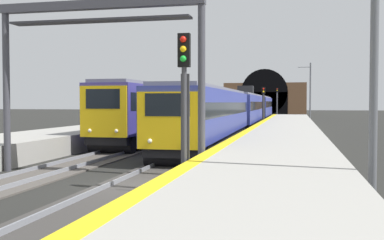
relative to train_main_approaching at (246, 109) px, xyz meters
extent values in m
plane|color=black|center=(-35.61, 0.00, -2.16)|extent=(320.00, 320.00, 0.00)
cube|color=#9E9B93|center=(-35.61, -4.52, -1.63)|extent=(112.00, 4.89, 1.07)
cube|color=yellow|center=(-35.61, -2.33, -1.09)|extent=(112.00, 0.50, 0.01)
cube|color=#383533|center=(-35.61, 0.00, -2.13)|extent=(160.00, 2.64, 0.06)
cube|color=gray|center=(-35.61, 0.72, -2.02)|extent=(160.00, 0.07, 0.15)
cube|color=gray|center=(-35.61, -0.72, -2.02)|extent=(160.00, 0.07, 0.15)
cube|color=#4C4742|center=(-35.61, 4.54, -2.13)|extent=(160.00, 2.79, 0.06)
cube|color=gray|center=(-35.61, 3.82, -2.02)|extent=(160.00, 0.07, 0.15)
cube|color=navy|center=(-21.44, 0.00, 0.08)|extent=(20.75, 2.99, 2.69)
cube|color=black|center=(-21.44, 0.00, 0.34)|extent=(19.92, 3.01, 0.77)
cube|color=slate|center=(-21.44, 0.00, 1.53)|extent=(20.12, 2.56, 0.20)
cube|color=black|center=(-21.44, 0.00, -1.43)|extent=(20.33, 2.65, 0.47)
cylinder|color=black|center=(-30.87, -0.09, -1.73)|extent=(0.87, 2.57, 0.85)
cylinder|color=black|center=(-29.07, -0.08, -1.73)|extent=(0.87, 2.57, 0.85)
cylinder|color=black|center=(-13.82, 0.08, -1.73)|extent=(0.87, 2.57, 0.85)
cylinder|color=black|center=(-12.02, 0.09, -1.73)|extent=(0.87, 2.57, 0.85)
cube|color=#E5B20F|center=(-31.84, -0.10, -0.04)|extent=(0.15, 2.67, 2.43)
cube|color=black|center=(-31.89, -0.10, 0.62)|extent=(0.06, 1.95, 0.97)
sphere|color=#F2EACC|center=(-31.89, -0.87, -0.91)|extent=(0.20, 0.20, 0.20)
sphere|color=#F2EACC|center=(-31.91, 0.66, -0.91)|extent=(0.20, 0.20, 0.20)
cube|color=navy|center=(-0.12, 0.00, 0.08)|extent=(20.75, 2.99, 2.69)
cube|color=black|center=(-0.12, 0.00, 0.38)|extent=(19.92, 3.01, 0.81)
cube|color=slate|center=(-0.12, 0.00, 1.53)|extent=(20.12, 2.56, 0.20)
cube|color=black|center=(-0.12, 0.00, -1.43)|extent=(20.33, 2.65, 0.47)
cylinder|color=black|center=(-9.54, -0.09, -1.73)|extent=(0.87, 2.57, 0.85)
cylinder|color=black|center=(-7.74, -0.08, -1.73)|extent=(0.87, 2.57, 0.85)
cylinder|color=black|center=(7.49, 0.08, -1.73)|extent=(0.87, 2.57, 0.85)
cylinder|color=black|center=(9.29, 0.09, -1.73)|extent=(0.87, 2.57, 0.85)
cube|color=navy|center=(21.19, 0.00, 0.08)|extent=(20.75, 2.99, 2.69)
cube|color=black|center=(21.19, 0.00, 0.44)|extent=(19.92, 3.01, 0.87)
cube|color=slate|center=(21.19, 0.00, 1.53)|extent=(20.12, 2.56, 0.20)
cube|color=black|center=(21.19, 0.00, -1.43)|extent=(20.33, 2.65, 0.47)
cylinder|color=black|center=(12.26, -0.09, -1.73)|extent=(0.87, 2.57, 0.85)
cylinder|color=black|center=(14.06, -0.07, -1.73)|extent=(0.87, 2.57, 0.85)
cylinder|color=black|center=(28.33, 0.07, -1.73)|extent=(0.87, 2.57, 0.85)
cylinder|color=black|center=(30.13, 0.09, -1.73)|extent=(0.87, 2.57, 0.85)
cube|color=black|center=(-0.12, 0.00, 2.08)|extent=(1.32, 1.68, 0.90)
cube|color=navy|center=(-18.02, 4.54, 0.32)|extent=(18.97, 3.07, 2.94)
cube|color=black|center=(-18.02, 4.54, 0.76)|extent=(18.22, 3.09, 1.00)
cube|color=slate|center=(-18.02, 4.54, 1.89)|extent=(18.40, 2.64, 0.20)
cube|color=black|center=(-18.02, 4.54, -1.34)|extent=(18.59, 2.73, 0.53)
cylinder|color=black|center=(-26.42, 4.66, -1.68)|extent=(1.00, 2.58, 0.96)
cylinder|color=black|center=(-24.62, 4.63, -1.68)|extent=(1.00, 2.58, 0.96)
cylinder|color=black|center=(-11.43, 4.44, -1.68)|extent=(1.00, 2.58, 0.96)
cylinder|color=black|center=(-9.63, 4.41, -1.68)|extent=(1.00, 2.58, 0.96)
cube|color=#E5B20F|center=(-27.53, 4.68, 0.23)|extent=(0.16, 2.68, 2.75)
cube|color=black|center=(-27.58, 4.68, 0.91)|extent=(0.07, 1.95, 1.06)
sphere|color=#F2EACC|center=(-27.60, 3.91, -0.80)|extent=(0.20, 0.20, 0.20)
sphere|color=#F2EACC|center=(-27.58, 5.45, -0.80)|extent=(0.20, 0.20, 0.20)
cube|color=navy|center=(1.50, 4.54, 0.32)|extent=(18.97, 3.07, 2.94)
cube|color=black|center=(1.50, 4.54, 0.83)|extent=(18.22, 3.09, 1.03)
cube|color=slate|center=(1.50, 4.54, 1.89)|extent=(18.40, 2.64, 0.20)
cube|color=black|center=(1.50, 4.54, -1.34)|extent=(18.59, 2.73, 0.53)
cylinder|color=black|center=(-6.88, 4.66, -1.68)|extent=(1.00, 2.58, 0.96)
cylinder|color=black|center=(-5.08, 4.63, -1.68)|extent=(1.00, 2.58, 0.96)
cylinder|color=black|center=(8.08, 4.44, -1.68)|extent=(1.00, 2.58, 0.96)
cylinder|color=black|center=(9.88, 4.41, -1.68)|extent=(1.00, 2.58, 0.96)
cube|color=navy|center=(21.03, 4.54, 0.32)|extent=(18.97, 3.07, 2.94)
cube|color=black|center=(21.03, 4.54, 0.80)|extent=(18.22, 3.09, 0.93)
cube|color=slate|center=(21.03, 4.54, 1.89)|extent=(18.40, 2.64, 0.20)
cube|color=black|center=(21.03, 4.54, -1.34)|extent=(18.59, 2.73, 0.53)
cylinder|color=black|center=(12.95, 4.66, -1.68)|extent=(1.00, 2.58, 0.96)
cylinder|color=black|center=(14.75, 4.63, -1.68)|extent=(1.00, 2.58, 0.96)
cylinder|color=black|center=(27.31, 4.44, -1.68)|extent=(1.00, 2.58, 0.96)
cylinder|color=black|center=(29.11, 4.42, -1.68)|extent=(1.00, 2.58, 0.96)
cylinder|color=#38383D|center=(-36.40, -1.93, -0.17)|extent=(0.16, 0.16, 3.98)
cube|color=black|center=(-36.40, -1.93, 2.35)|extent=(0.20, 0.38, 1.05)
cube|color=#38383D|center=(-36.26, -1.93, -0.17)|extent=(0.04, 0.28, 3.59)
sphere|color=red|center=(-36.53, -1.93, 2.68)|extent=(0.20, 0.20, 0.20)
sphere|color=yellow|center=(-36.53, -1.93, 2.38)|extent=(0.20, 0.20, 0.20)
sphere|color=green|center=(-36.53, -1.93, 2.08)|extent=(0.20, 0.20, 0.20)
cylinder|color=#38383D|center=(0.03, -1.93, -0.26)|extent=(0.16, 0.16, 3.79)
cube|color=black|center=(0.03, -1.93, 2.01)|extent=(0.20, 0.38, 0.75)
cube|color=#38383D|center=(0.17, -1.93, -0.26)|extent=(0.04, 0.28, 3.42)
sphere|color=red|center=(-0.10, -1.93, 2.19)|extent=(0.20, 0.20, 0.20)
sphere|color=yellow|center=(-0.10, -1.93, 1.89)|extent=(0.20, 0.20, 0.20)
cylinder|color=#4C4C54|center=(37.45, -1.93, 0.26)|extent=(0.16, 0.16, 4.85)
cube|color=black|center=(37.45, -1.93, 3.06)|extent=(0.20, 0.38, 0.75)
cube|color=#4C4C54|center=(37.59, -1.93, 0.26)|extent=(0.04, 0.28, 4.36)
sphere|color=red|center=(37.32, -1.93, 3.24)|extent=(0.20, 0.20, 0.20)
sphere|color=yellow|center=(37.32, -1.93, 2.94)|extent=(0.20, 0.20, 0.20)
cylinder|color=#3F3F47|center=(-33.42, 6.42, 1.12)|extent=(0.28, 0.28, 6.56)
cylinder|color=#3F3F47|center=(-33.42, -1.88, 1.12)|extent=(0.28, 0.28, 6.56)
cube|color=#3F3F47|center=(-33.42, 2.27, 4.57)|extent=(0.36, 8.58, 0.35)
cube|color=#2D2D33|center=(-33.42, 2.27, 3.95)|extent=(0.70, 7.47, 0.08)
cube|color=brown|center=(66.50, 2.27, 1.73)|extent=(2.81, 20.47, 7.78)
cube|color=black|center=(65.04, 2.27, 0.57)|extent=(0.12, 11.47, 5.45)
cylinder|color=black|center=(65.04, 2.27, 3.29)|extent=(0.12, 11.47, 11.47)
cylinder|color=#595B60|center=(17.15, -7.37, 2.09)|extent=(0.22, 0.22, 8.49)
cylinder|color=#595B60|center=(17.15, -6.48, 5.74)|extent=(0.08, 1.77, 0.08)
cylinder|color=#595B60|center=(-37.43, -7.37, 1.84)|extent=(0.22, 0.22, 8.00)
camera|label=1|loc=(-50.43, -5.35, 0.72)|focal=43.06mm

